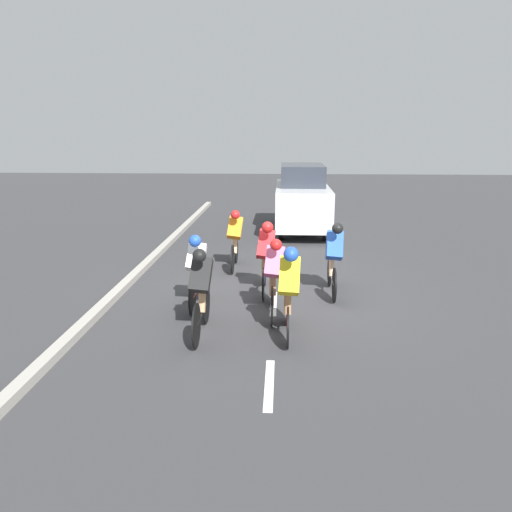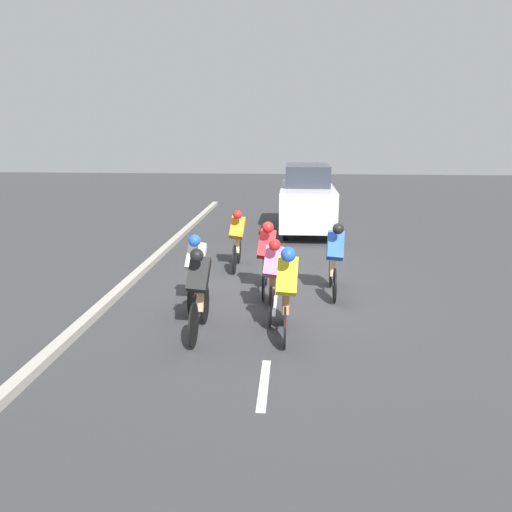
{
  "view_description": "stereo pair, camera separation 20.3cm",
  "coord_description": "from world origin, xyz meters",
  "px_view_note": "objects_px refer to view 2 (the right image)",
  "views": [
    {
      "loc": [
        -0.14,
        9.72,
        3.26
      ],
      "look_at": [
        0.34,
        0.51,
        0.95
      ],
      "focal_mm": 35.0,
      "sensor_mm": 36.0,
      "label": 1
    },
    {
      "loc": [
        -0.34,
        9.71,
        3.26
      ],
      "look_at": [
        0.34,
        0.51,
        0.95
      ],
      "focal_mm": 35.0,
      "sensor_mm": 36.0,
      "label": 2
    }
  ],
  "objects_px": {
    "support_car": "(307,199)",
    "cyclist_pink": "(273,276)",
    "cyclist_blue": "(335,257)",
    "cyclist_white": "(196,268)",
    "cyclist_red": "(266,255)",
    "cyclist_black": "(199,290)",
    "cyclist_orange": "(237,238)",
    "cyclist_yellow": "(287,288)"
  },
  "relations": [
    {
      "from": "support_car",
      "to": "cyclist_pink",
      "type": "bearing_deg",
      "value": 84.4
    },
    {
      "from": "cyclist_blue",
      "to": "cyclist_pink",
      "type": "bearing_deg",
      "value": 48.25
    },
    {
      "from": "cyclist_white",
      "to": "cyclist_blue",
      "type": "distance_m",
      "value": 2.8
    },
    {
      "from": "cyclist_red",
      "to": "cyclist_blue",
      "type": "height_order",
      "value": "cyclist_red"
    },
    {
      "from": "cyclist_white",
      "to": "support_car",
      "type": "bearing_deg",
      "value": -106.31
    },
    {
      "from": "cyclist_pink",
      "to": "cyclist_black",
      "type": "bearing_deg",
      "value": 38.99
    },
    {
      "from": "cyclist_white",
      "to": "cyclist_blue",
      "type": "xyz_separation_m",
      "value": [
        -2.64,
        -0.94,
        0.03
      ]
    },
    {
      "from": "cyclist_orange",
      "to": "cyclist_black",
      "type": "bearing_deg",
      "value": 87.83
    },
    {
      "from": "cyclist_blue",
      "to": "cyclist_pink",
      "type": "height_order",
      "value": "cyclist_blue"
    },
    {
      "from": "cyclist_white",
      "to": "cyclist_yellow",
      "type": "height_order",
      "value": "cyclist_yellow"
    },
    {
      "from": "cyclist_blue",
      "to": "cyclist_yellow",
      "type": "bearing_deg",
      "value": 67.37
    },
    {
      "from": "support_car",
      "to": "cyclist_orange",
      "type": "bearing_deg",
      "value": 69.77
    },
    {
      "from": "cyclist_red",
      "to": "cyclist_blue",
      "type": "bearing_deg",
      "value": 179.48
    },
    {
      "from": "cyclist_orange",
      "to": "cyclist_yellow",
      "type": "distance_m",
      "value": 4.29
    },
    {
      "from": "cyclist_white",
      "to": "cyclist_pink",
      "type": "distance_m",
      "value": 1.5
    },
    {
      "from": "cyclist_red",
      "to": "cyclist_pink",
      "type": "distance_m",
      "value": 1.36
    },
    {
      "from": "cyclist_red",
      "to": "cyclist_orange",
      "type": "bearing_deg",
      "value": -66.74
    },
    {
      "from": "cyclist_white",
      "to": "support_car",
      "type": "relative_size",
      "value": 0.37
    },
    {
      "from": "cyclist_black",
      "to": "support_car",
      "type": "height_order",
      "value": "support_car"
    },
    {
      "from": "cyclist_yellow",
      "to": "support_car",
      "type": "height_order",
      "value": "support_car"
    },
    {
      "from": "cyclist_orange",
      "to": "cyclist_black",
      "type": "relative_size",
      "value": 0.97
    },
    {
      "from": "cyclist_white",
      "to": "cyclist_yellow",
      "type": "bearing_deg",
      "value": 142.83
    },
    {
      "from": "cyclist_white",
      "to": "cyclist_orange",
      "type": "height_order",
      "value": "cyclist_orange"
    },
    {
      "from": "cyclist_yellow",
      "to": "cyclist_pink",
      "type": "bearing_deg",
      "value": -74.02
    },
    {
      "from": "cyclist_white",
      "to": "cyclist_orange",
      "type": "relative_size",
      "value": 0.97
    },
    {
      "from": "cyclist_black",
      "to": "support_car",
      "type": "distance_m",
      "value": 9.18
    },
    {
      "from": "cyclist_yellow",
      "to": "cyclist_black",
      "type": "relative_size",
      "value": 0.93
    },
    {
      "from": "cyclist_red",
      "to": "cyclist_black",
      "type": "height_order",
      "value": "cyclist_red"
    },
    {
      "from": "cyclist_yellow",
      "to": "cyclist_pink",
      "type": "relative_size",
      "value": 0.94
    },
    {
      "from": "cyclist_yellow",
      "to": "cyclist_blue",
      "type": "xyz_separation_m",
      "value": [
        -0.93,
        -2.23,
        -0.03
      ]
    },
    {
      "from": "cyclist_black",
      "to": "cyclist_pink",
      "type": "xyz_separation_m",
      "value": [
        -1.15,
        -0.93,
        -0.02
      ]
    },
    {
      "from": "cyclist_white",
      "to": "support_car",
      "type": "distance_m",
      "value": 7.97
    },
    {
      "from": "cyclist_red",
      "to": "support_car",
      "type": "distance_m",
      "value": 6.77
    },
    {
      "from": "cyclist_white",
      "to": "cyclist_yellow",
      "type": "distance_m",
      "value": 2.14
    },
    {
      "from": "cyclist_orange",
      "to": "cyclist_blue",
      "type": "bearing_deg",
      "value": 139.29
    },
    {
      "from": "cyclist_black",
      "to": "cyclist_pink",
      "type": "height_order",
      "value": "cyclist_black"
    },
    {
      "from": "cyclist_white",
      "to": "cyclist_black",
      "type": "height_order",
      "value": "cyclist_black"
    },
    {
      "from": "cyclist_yellow",
      "to": "support_car",
      "type": "bearing_deg",
      "value": -93.4
    },
    {
      "from": "cyclist_black",
      "to": "cyclist_blue",
      "type": "bearing_deg",
      "value": -135.95
    },
    {
      "from": "cyclist_blue",
      "to": "support_car",
      "type": "relative_size",
      "value": 0.39
    },
    {
      "from": "cyclist_red",
      "to": "cyclist_pink",
      "type": "xyz_separation_m",
      "value": [
        -0.19,
        1.34,
        -0.05
      ]
    },
    {
      "from": "cyclist_white",
      "to": "cyclist_red",
      "type": "height_order",
      "value": "cyclist_red"
    }
  ]
}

